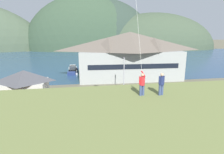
# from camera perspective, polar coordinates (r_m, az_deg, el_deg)

# --- Properties ---
(ground_plane) EXTENTS (600.00, 600.00, 0.00)m
(ground_plane) POSITION_cam_1_polar(r_m,az_deg,el_deg) (25.30, 1.15, -12.47)
(ground_plane) COLOR #66604C
(parking_lot_pad) EXTENTS (40.00, 20.00, 0.10)m
(parking_lot_pad) POSITION_cam_1_polar(r_m,az_deg,el_deg) (29.80, -0.62, -8.27)
(parking_lot_pad) COLOR slate
(parking_lot_pad) RESTS_ON ground
(bay_water) EXTENTS (360.00, 84.00, 0.03)m
(bay_water) POSITION_cam_1_polar(r_m,az_deg,el_deg) (83.24, -6.46, 5.58)
(bay_water) COLOR navy
(bay_water) RESTS_ON ground
(far_hill_east_peak) EXTENTS (84.67, 46.71, 74.97)m
(far_hill_east_peak) POSITION_cam_1_polar(r_m,az_deg,el_deg) (138.21, -8.03, 8.54)
(far_hill_east_peak) COLOR #334733
(far_hill_east_peak) RESTS_ON ground
(far_hill_center_saddle) EXTENTS (80.01, 52.63, 72.55)m
(far_hill_center_saddle) POSITION_cam_1_polar(r_m,az_deg,el_deg) (144.09, -2.86, 8.84)
(far_hill_center_saddle) COLOR #2D3D33
(far_hill_center_saddle) RESTS_ON ground
(far_hill_far_shoulder) EXTENTS (93.91, 50.00, 52.21)m
(far_hill_far_shoulder) POSITION_cam_1_polar(r_m,az_deg,el_deg) (145.43, 12.89, 8.57)
(far_hill_far_shoulder) COLOR #3D4C38
(far_hill_far_shoulder) RESTS_ON ground
(harbor_lodge) EXTENTS (26.23, 11.83, 11.44)m
(harbor_lodge) POSITION_cam_1_polar(r_m,az_deg,el_deg) (45.86, 5.52, 7.05)
(harbor_lodge) COLOR #999E99
(harbor_lodge) RESTS_ON ground
(storage_shed_near_lot) EXTENTS (6.93, 5.65, 5.48)m
(storage_shed_near_lot) POSITION_cam_1_polar(r_m,az_deg,el_deg) (32.12, -25.30, -2.72)
(storage_shed_near_lot) COLOR beige
(storage_shed_near_lot) RESTS_ON ground
(wharf_dock) EXTENTS (3.20, 11.50, 0.70)m
(wharf_dock) POSITION_cam_1_polar(r_m,az_deg,el_deg) (56.89, -8.38, 2.32)
(wharf_dock) COLOR #70604C
(wharf_dock) RESTS_ON ground
(moored_boat_wharfside) EXTENTS (2.83, 6.99, 2.16)m
(moored_boat_wharfside) POSITION_cam_1_polar(r_m,az_deg,el_deg) (53.56, -11.99, 1.90)
(moored_boat_wharfside) COLOR navy
(moored_boat_wharfside) RESTS_ON ground
(moored_boat_outer_mooring) EXTENTS (2.08, 5.92, 2.16)m
(moored_boat_outer_mooring) POSITION_cam_1_polar(r_m,az_deg,el_deg) (54.93, -4.94, 2.42)
(moored_boat_outer_mooring) COLOR #23564C
(moored_boat_outer_mooring) RESTS_ON ground
(moored_boat_inner_slip) EXTENTS (2.73, 7.44, 2.16)m
(moored_boat_inner_slip) POSITION_cam_1_polar(r_m,az_deg,el_deg) (54.81, -12.02, 2.16)
(moored_boat_inner_slip) COLOR silver
(moored_boat_inner_slip) RESTS_ON ground
(parked_car_front_row_red) EXTENTS (4.27, 2.19, 1.82)m
(parked_car_front_row_red) POSITION_cam_1_polar(r_m,az_deg,el_deg) (31.68, 30.85, -6.94)
(parked_car_front_row_red) COLOR silver
(parked_car_front_row_red) RESTS_ON parking_lot_pad
(parked_car_back_row_right) EXTENTS (4.34, 2.34, 1.82)m
(parked_car_back_row_right) POSITION_cam_1_polar(r_m,az_deg,el_deg) (28.88, 18.60, -7.56)
(parked_car_back_row_right) COLOR slate
(parked_car_back_row_right) RESTS_ON parking_lot_pad
(parked_car_mid_row_near) EXTENTS (4.31, 2.28, 1.82)m
(parked_car_mid_row_near) POSITION_cam_1_polar(r_m,az_deg,el_deg) (29.49, -7.38, -6.52)
(parked_car_mid_row_near) COLOR silver
(parked_car_mid_row_near) RESTS_ON parking_lot_pad
(parked_car_mid_row_center) EXTENTS (4.23, 2.11, 1.82)m
(parked_car_mid_row_center) POSITION_cam_1_polar(r_m,az_deg,el_deg) (24.52, -10.75, -10.85)
(parked_car_mid_row_center) COLOR navy
(parked_car_mid_row_center) RESTS_ON parking_lot_pad
(parked_car_back_row_left) EXTENTS (4.24, 2.13, 1.82)m
(parked_car_back_row_left) POSITION_cam_1_polar(r_m,az_deg,el_deg) (25.05, -23.16, -11.20)
(parked_car_back_row_left) COLOR red
(parked_car_back_row_left) RESTS_ON parking_lot_pad
(parked_car_front_row_end) EXTENTS (4.26, 2.18, 1.82)m
(parked_car_front_row_end) POSITION_cam_1_polar(r_m,az_deg,el_deg) (34.51, 19.13, -4.21)
(parked_car_front_row_end) COLOR #236633
(parked_car_front_row_end) RESTS_ON parking_lot_pad
(parked_car_lone_by_shed) EXTENTS (4.33, 2.31, 1.82)m
(parked_car_lone_by_shed) POSITION_cam_1_polar(r_m,az_deg,el_deg) (30.75, 6.22, -5.65)
(parked_car_lone_by_shed) COLOR slate
(parked_car_lone_by_shed) RESTS_ON parking_lot_pad
(parked_car_mid_row_far) EXTENTS (4.33, 2.32, 1.82)m
(parked_car_mid_row_far) POSITION_cam_1_polar(r_m,az_deg,el_deg) (24.46, 2.18, -10.67)
(parked_car_mid_row_far) COLOR silver
(parked_car_mid_row_far) RESTS_ON parking_lot_pad
(parking_light_pole) EXTENTS (0.24, 0.78, 6.59)m
(parking_light_pole) POSITION_cam_1_polar(r_m,az_deg,el_deg) (34.59, 3.71, 1.45)
(parking_light_pole) COLOR #ADADB2
(parking_light_pole) RESTS_ON parking_lot_pad
(person_kite_flyer) EXTENTS (0.52, 0.70, 1.86)m
(person_kite_flyer) POSITION_cam_1_polar(r_m,az_deg,el_deg) (14.19, 9.28, -1.97)
(person_kite_flyer) COLOR #384770
(person_kite_flyer) RESTS_ON grassy_hill_foreground
(person_companion) EXTENTS (0.53, 0.40, 1.74)m
(person_companion) POSITION_cam_1_polar(r_m,az_deg,el_deg) (14.58, 15.03, -1.91)
(person_companion) COLOR #384770
(person_companion) RESTS_ON grassy_hill_foreground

